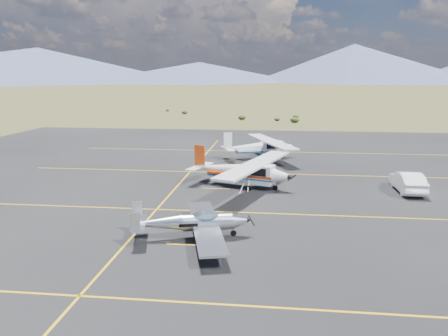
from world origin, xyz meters
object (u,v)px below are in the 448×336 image
(aircraft_cessna, at_px, (241,170))
(aircraft_plain, at_px, (260,147))
(sedan, at_px, (408,182))
(aircraft_low_wing, at_px, (194,222))

(aircraft_cessna, bearing_deg, aircraft_plain, 103.86)
(aircraft_cessna, xyz_separation_m, aircraft_plain, (1.01, 11.48, -0.06))
(aircraft_cessna, xyz_separation_m, sedan, (11.99, -0.09, -0.54))
(aircraft_low_wing, xyz_separation_m, sedan, (13.57, 10.80, -0.11))
(aircraft_cessna, distance_m, aircraft_plain, 11.53)
(aircraft_plain, distance_m, sedan, 15.96)
(sedan, bearing_deg, aircraft_low_wing, 38.55)
(aircraft_low_wing, relative_size, sedan, 1.84)
(aircraft_cessna, relative_size, sedan, 2.52)
(aircraft_low_wing, height_order, sedan, aircraft_low_wing)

